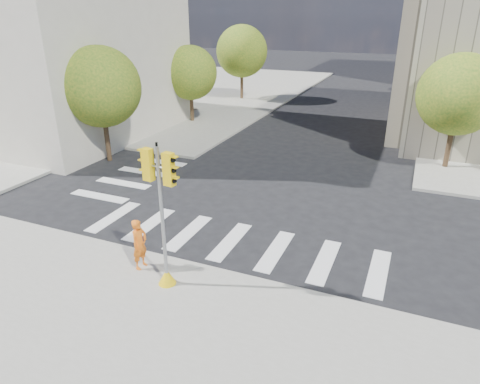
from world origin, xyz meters
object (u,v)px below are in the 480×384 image
object	(u,v)px
traffic_signal	(163,228)
photographer	(140,244)
lamp_far	(457,54)
lamp_near	(467,75)
planter_wall	(39,149)

from	to	relation	value
traffic_signal	photographer	xyz separation A→B (m)	(-1.29, 0.47, -1.08)
lamp_far	photographer	distance (m)	34.62
lamp_near	photographer	xyz separation A→B (m)	(-10.01, -18.94, -3.56)
traffic_signal	planter_wall	xyz separation A→B (m)	(-14.27, 8.55, -1.70)
traffic_signal	photographer	world-z (taller)	traffic_signal
photographer	planter_wall	size ratio (longest dim) A/B	0.29
lamp_far	planter_wall	size ratio (longest dim) A/B	1.35
planter_wall	photographer	bearing A→B (deg)	-42.59
lamp_near	traffic_signal	bearing A→B (deg)	-114.21
lamp_far	planter_wall	bearing A→B (deg)	-132.77
lamp_near	traffic_signal	size ratio (longest dim) A/B	1.77
lamp_far	traffic_signal	distance (m)	34.62
lamp_near	traffic_signal	world-z (taller)	lamp_near
traffic_signal	planter_wall	distance (m)	16.72
lamp_far	traffic_signal	xyz separation A→B (m)	(-8.73, -33.41, -2.48)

